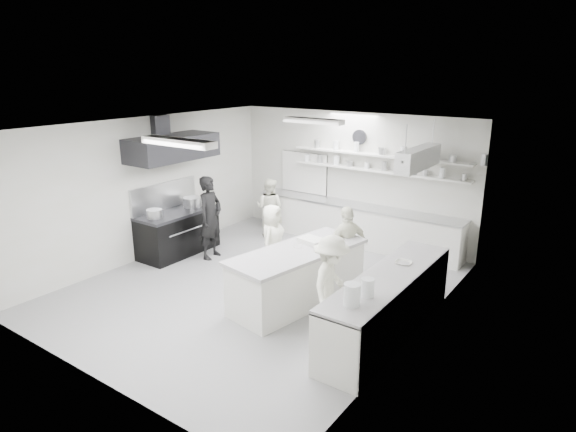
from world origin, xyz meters
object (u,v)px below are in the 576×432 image
Objects in this scene: back_counter at (355,224)px; right_counter at (388,306)px; stove at (178,233)px; cook_stove at (210,218)px; cook_back at (269,207)px; prep_island at (298,277)px.

back_counter is 4.13m from right_counter.
stove is 1.01× the size of cook_stove.
cook_back reaches higher than stove.
prep_island is at bearing -79.38° from back_counter.
cook_stove is (-2.12, -2.57, 0.44)m from back_counter.
cook_back is (-1.97, -0.69, 0.25)m from back_counter.
right_counter is 2.32× the size of cook_back.
prep_island is at bearing -112.43° from cook_stove.
cook_back is (0.15, 1.88, -0.18)m from cook_stove.
back_counter is at bearing -172.84° from cook_back.
cook_stove is (0.78, 0.23, 0.45)m from stove.
back_counter is 3.51× the size of cook_back.
cook_stove is at bearing -129.49° from back_counter.
cook_stove is 1.26× the size of cook_back.
stove is 1.26× the size of cook_back.
cook_stove reaches higher than right_counter.
prep_island is (-1.73, 0.11, -0.01)m from right_counter.
stove is 3.55m from prep_island.
stove is 0.72× the size of prep_island.
back_counter is at bearing 110.87° from prep_island.
right_counter is 1.74m from prep_island.
stove is at bearing 53.90° from cook_back.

